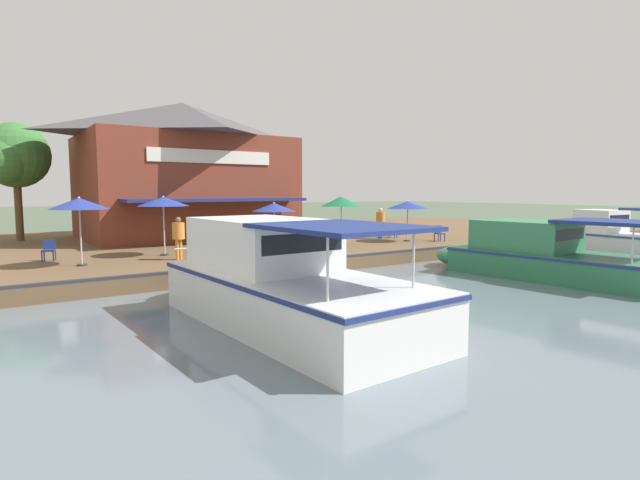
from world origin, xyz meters
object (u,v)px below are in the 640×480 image
(person_near_entrance, at_px, (178,233))
(mooring_post, at_px, (242,253))
(waterfront_restaurant, at_px, (184,169))
(patio_umbrella_mid_patio_right, at_px, (163,202))
(patio_umbrella_near_quay_edge, at_px, (274,207))
(patio_umbrella_back_row, at_px, (408,205))
(motorboat_fourth_along, at_px, (270,281))
(patio_umbrella_far_corner, at_px, (341,201))
(motorboat_nearest_quay, at_px, (535,255))
(cafe_chair_mid_patio, at_px, (391,230))
(cafe_chair_under_first_umbrella, at_px, (251,246))
(motorboat_mid_row, at_px, (606,240))
(tree_downstream_bank, at_px, (13,157))
(cafe_chair_facing_river, at_px, (439,232))
(patio_umbrella_mid_patio_left, at_px, (79,204))
(cafe_chair_far_corner_seat, at_px, (49,249))
(cafe_chair_beside_entrance, at_px, (287,243))
(person_at_quay_edge, at_px, (380,219))

(person_near_entrance, distance_m, mooring_post, 3.37)
(waterfront_restaurant, xyz_separation_m, patio_umbrella_mid_patio_right, (8.41, -3.87, -1.77))
(patio_umbrella_near_quay_edge, xyz_separation_m, patio_umbrella_back_row, (0.96, 7.83, 0.01))
(person_near_entrance, bearing_deg, motorboat_fourth_along, -3.05)
(patio_umbrella_far_corner, height_order, motorboat_nearest_quay, patio_umbrella_far_corner)
(cafe_chair_mid_patio, bearing_deg, patio_umbrella_back_row, -18.28)
(cafe_chair_under_first_umbrella, height_order, motorboat_mid_row, motorboat_mid_row)
(patio_umbrella_mid_patio_right, relative_size, cafe_chair_mid_patio, 3.00)
(waterfront_restaurant, xyz_separation_m, motorboat_fourth_along, (18.57, -4.26, -3.63))
(motorboat_nearest_quay, bearing_deg, waterfront_restaurant, -158.47)
(tree_downstream_bank, bearing_deg, cafe_chair_under_first_umbrella, 29.29)
(motorboat_nearest_quay, bearing_deg, cafe_chair_facing_river, 157.72)
(patio_umbrella_far_corner, bearing_deg, cafe_chair_mid_patio, 109.74)
(patio_umbrella_mid_patio_left, distance_m, patio_umbrella_mid_patio_right, 3.68)
(cafe_chair_far_corner_seat, xyz_separation_m, motorboat_mid_row, (9.79, 23.50, -0.16))
(cafe_chair_beside_entrance, height_order, motorboat_mid_row, motorboat_mid_row)
(patio_umbrella_mid_patio_left, relative_size, cafe_chair_far_corner_seat, 3.00)
(motorboat_nearest_quay, distance_m, mooring_post, 11.25)
(patio_umbrella_far_corner, bearing_deg, patio_umbrella_mid_patio_left, -89.72)
(patio_umbrella_back_row, distance_m, person_at_quay_edge, 2.18)
(cafe_chair_far_corner_seat, bearing_deg, motorboat_nearest_quay, 54.62)
(mooring_post, bearing_deg, motorboat_mid_row, 76.56)
(patio_umbrella_back_row, bearing_deg, tree_downstream_bank, -124.18)
(person_near_entrance, bearing_deg, motorboat_mid_row, 69.14)
(tree_downstream_bank, bearing_deg, cafe_chair_mid_patio, 61.33)
(cafe_chair_far_corner_seat, distance_m, motorboat_nearest_quay, 19.04)
(patio_umbrella_near_quay_edge, bearing_deg, patio_umbrella_mid_patio_left, -84.37)
(waterfront_restaurant, height_order, patio_umbrella_mid_patio_left, waterfront_restaurant)
(cafe_chair_under_first_umbrella, xyz_separation_m, motorboat_mid_row, (6.20, 16.48, -0.16))
(cafe_chair_mid_patio, relative_size, motorboat_nearest_quay, 0.09)
(patio_umbrella_mid_patio_left, xyz_separation_m, person_near_entrance, (0.40, 3.52, -1.21))
(cafe_chair_beside_entrance, relative_size, motorboat_nearest_quay, 0.09)
(cafe_chair_under_first_umbrella, bearing_deg, motorboat_mid_row, 69.39)
(patio_umbrella_far_corner, height_order, cafe_chair_beside_entrance, patio_umbrella_far_corner)
(person_at_quay_edge, height_order, person_near_entrance, person_at_quay_edge)
(motorboat_nearest_quay, relative_size, motorboat_fourth_along, 0.99)
(cafe_chair_mid_patio, bearing_deg, person_at_quay_edge, -89.14)
(patio_umbrella_near_quay_edge, relative_size, patio_umbrella_far_corner, 0.88)
(waterfront_restaurant, height_order, cafe_chair_far_corner_seat, waterfront_restaurant)
(patio_umbrella_mid_patio_left, height_order, patio_umbrella_back_row, patio_umbrella_mid_patio_left)
(patio_umbrella_mid_patio_right, height_order, person_at_quay_edge, patio_umbrella_mid_patio_right)
(cafe_chair_under_first_umbrella, xyz_separation_m, cafe_chair_beside_entrance, (-0.13, 1.82, 0.00))
(tree_downstream_bank, bearing_deg, patio_umbrella_mid_patio_left, 6.59)
(patio_umbrella_back_row, relative_size, person_near_entrance, 1.31)
(cafe_chair_under_first_umbrella, bearing_deg, patio_umbrella_far_corner, 104.92)
(patio_umbrella_back_row, height_order, motorboat_nearest_quay, patio_umbrella_back_row)
(patio_umbrella_mid_patio_left, distance_m, cafe_chair_far_corner_seat, 2.90)
(cafe_chair_facing_river, relative_size, motorboat_mid_row, 0.12)
(mooring_post, bearing_deg, person_near_entrance, -156.35)
(patio_umbrella_back_row, relative_size, cafe_chair_facing_river, 2.64)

